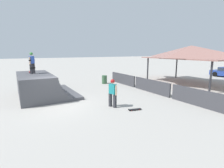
% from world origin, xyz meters
% --- Properties ---
extents(ground_plane, '(160.00, 160.00, 0.00)m').
position_xyz_m(ground_plane, '(0.00, 0.00, 0.00)').
color(ground_plane, '#ADA8A0').
extents(quarter_pipe_ramp, '(5.26, 3.93, 1.69)m').
position_xyz_m(quarter_pipe_ramp, '(-2.97, -0.61, 0.76)').
color(quarter_pipe_ramp, '#4C4C51').
rests_on(quarter_pipe_ramp, ground).
extents(skater_on_deck, '(0.62, 0.51, 1.57)m').
position_xyz_m(skater_on_deck, '(-3.38, -0.96, 2.59)').
color(skater_on_deck, '#2D2D33').
rests_on(skater_on_deck, quarter_pipe_ramp).
extents(skateboard_on_deck, '(0.87, 0.25, 0.09)m').
position_xyz_m(skateboard_on_deck, '(-4.02, -1.06, 1.75)').
color(skateboard_on_deck, blue).
rests_on(skateboard_on_deck, quarter_pipe_ramp).
extents(bystander_walking, '(0.67, 0.36, 1.71)m').
position_xyz_m(bystander_walking, '(1.98, 2.85, 1.01)').
color(bystander_walking, '#2D2D33').
rests_on(bystander_walking, ground).
extents(skateboard_on_ground, '(0.36, 0.82, 0.09)m').
position_xyz_m(skateboard_on_ground, '(3.14, 3.63, 0.06)').
color(skateboard_on_ground, red).
rests_on(skateboard_on_ground, ground).
extents(barrier_fence, '(12.58, 0.12, 1.05)m').
position_xyz_m(barrier_fence, '(0.21, 7.51, 0.53)').
color(barrier_fence, '#3D3D42').
rests_on(barrier_fence, ground).
extents(pavilion_shelter, '(8.69, 5.63, 3.90)m').
position_xyz_m(pavilion_shelter, '(-0.80, 13.59, 3.24)').
color(pavilion_shelter, '#2D2D33').
rests_on(pavilion_shelter, ground).
extents(trash_bin, '(0.52, 0.52, 0.85)m').
position_xyz_m(trash_bin, '(-5.18, 5.97, 0.42)').
color(trash_bin, '#385B3D').
rests_on(trash_bin, ground).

